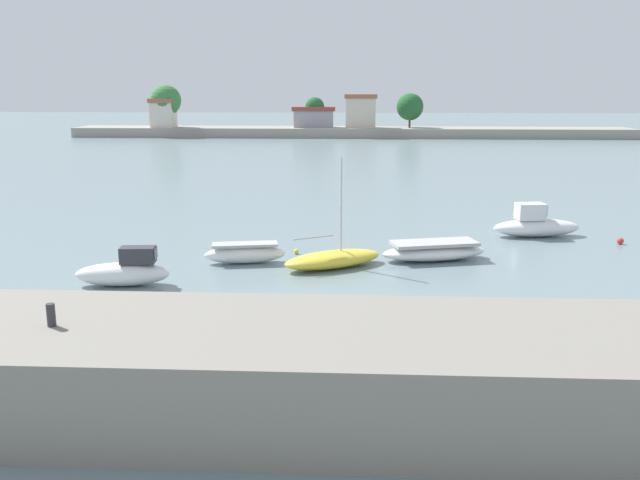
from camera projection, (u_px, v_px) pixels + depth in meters
The scene contains 11 objects.
ground_plane at pixel (324, 316), 25.87m from camera, with size 400.00×400.00×0.00m, color slate.
seawall_embankment at pixel (309, 372), 17.82m from camera, with size 64.47×5.69×2.48m, color gray.
mooring_bollard at pixel (51, 315), 17.55m from camera, with size 0.22×0.22×0.61m, color #2D2D33.
moored_boat_0 at pixel (125, 272), 29.73m from camera, with size 4.21×1.76×1.73m.
moored_boat_1 at pixel (245, 253), 33.54m from camera, with size 4.14×1.87×1.01m.
moored_boat_2 at pixel (333, 259), 32.76m from camera, with size 5.32×4.17×5.30m.
moored_boat_3 at pixel (434, 251), 34.16m from camera, with size 5.65×3.18×0.95m.
moored_boat_4 at pixel (535, 225), 39.45m from camera, with size 5.30×2.35×1.96m.
mooring_buoy_0 at pixel (620, 241), 37.59m from camera, with size 0.36×0.36×0.36m, color red.
mooring_buoy_1 at pixel (296, 252), 35.43m from camera, with size 0.26×0.26×0.26m, color yellow.
distant_shoreline at pixel (329, 125), 116.22m from camera, with size 94.37×8.23×8.74m.
Camera 1 is at (1.18, -24.55, 8.57)m, focal length 38.16 mm.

